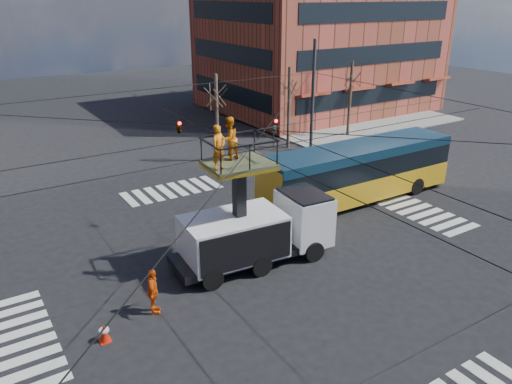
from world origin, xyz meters
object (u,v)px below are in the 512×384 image
(city_bus, at_px, (358,171))
(worker_ground, at_px, (153,292))
(utility_truck, at_px, (256,217))
(traffic_cone, at_px, (104,333))
(flagger, at_px, (319,223))

(city_bus, xyz_separation_m, worker_ground, (-13.64, -4.04, -0.83))
(utility_truck, bearing_deg, worker_ground, -162.15)
(worker_ground, bearing_deg, utility_truck, -52.56)
(city_bus, bearing_deg, traffic_cone, -162.73)
(city_bus, height_order, traffic_cone, city_bus)
(utility_truck, distance_m, traffic_cone, 7.67)
(city_bus, xyz_separation_m, traffic_cone, (-15.66, -4.69, -1.38))
(utility_truck, relative_size, traffic_cone, 10.37)
(utility_truck, distance_m, city_bus, 8.89)
(utility_truck, height_order, flagger, utility_truck)
(utility_truck, bearing_deg, traffic_cone, -160.92)
(flagger, bearing_deg, worker_ground, -117.42)
(worker_ground, bearing_deg, city_bus, -49.42)
(traffic_cone, xyz_separation_m, worker_ground, (2.02, 0.65, 0.54))
(traffic_cone, distance_m, flagger, 11.13)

